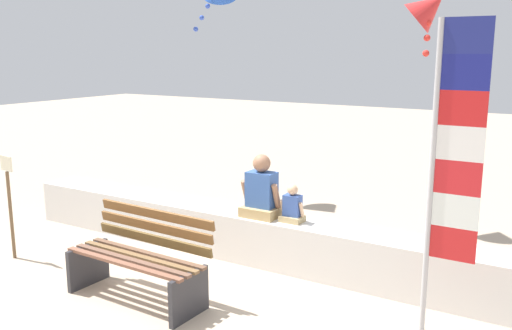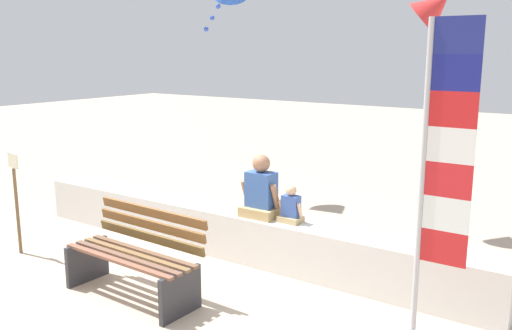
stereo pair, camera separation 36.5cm
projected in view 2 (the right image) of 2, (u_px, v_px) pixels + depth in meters
ground_plane at (162, 290)px, 5.88m from camera, size 40.00×40.00×0.00m
seawall_ledge at (236, 232)px, 6.88m from camera, size 6.41×0.55×0.57m
park_bench at (136, 257)px, 5.70m from camera, size 1.54×0.66×0.88m
person_adult at (261, 193)px, 6.51m from camera, size 0.49×0.36×0.74m
person_child at (291, 208)px, 6.31m from camera, size 0.28×0.21×0.44m
flag_banner at (440, 160)px, 4.55m from camera, size 0.43×0.05×2.75m
kite_red at (435, 8)px, 6.61m from camera, size 0.69×0.62×0.88m
sign_post at (16, 195)px, 6.82m from camera, size 0.24×0.06×1.27m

